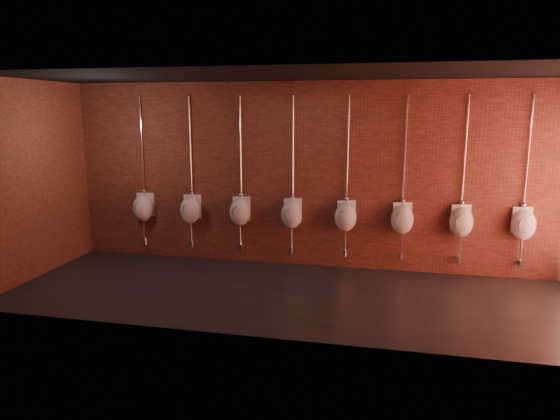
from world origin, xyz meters
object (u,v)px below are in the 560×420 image
Objects in this scene: urinal_0 at (143,207)px; urinal_5 at (402,219)px; urinal_2 at (240,211)px; urinal_7 at (523,224)px; urinal_6 at (461,221)px; urinal_3 at (292,214)px; urinal_4 at (346,216)px; urinal_1 at (191,209)px.

urinal_5 is at bearing 0.00° from urinal_0.
urinal_2 and urinal_7 have the same top height.
urinal_6 is at bearing 0.00° from urinal_0.
urinal_2 is at bearing 180.00° from urinal_7.
urinal_0 is at bearing 180.00° from urinal_5.
urinal_5 is 0.94m from urinal_6.
urinal_4 is at bearing 0.00° from urinal_3.
urinal_5 is (1.87, 0.00, 0.00)m from urinal_3.
urinal_3 is 1.00× the size of urinal_5.
urinal_1 is at bearing 180.00° from urinal_4.
urinal_5 and urinal_6 have the same top height.
urinal_5 is 1.00× the size of urinal_6.
urinal_2 is at bearing 180.00° from urinal_6.
urinal_1 is 2.81m from urinal_4.
urinal_5 is 1.87m from urinal_7.
urinal_1 is 0.94m from urinal_2.
urinal_6 is (3.74, 0.00, 0.00)m from urinal_2.
urinal_7 is (1.87, 0.00, 0.00)m from urinal_5.
urinal_0 and urinal_2 have the same top height.
urinal_3 is 1.00× the size of urinal_7.
urinal_7 is (4.68, 0.00, 0.00)m from urinal_2.
urinal_1 is 1.87m from urinal_3.
urinal_2 is at bearing 0.00° from urinal_0.
urinal_3 is at bearing 0.00° from urinal_2.
urinal_7 is (0.94, 0.00, 0.00)m from urinal_6.
urinal_1 is at bearing 180.00° from urinal_7.
urinal_7 is at bearing 0.00° from urinal_0.
urinal_4 and urinal_7 have the same top height.
urinal_3 is at bearing 0.00° from urinal_1.
urinal_3 and urinal_6 have the same top height.
urinal_1 is 4.68m from urinal_6.
urinal_1 is 1.00× the size of urinal_2.
urinal_5 is (4.68, 0.00, 0.00)m from urinal_0.
urinal_2 is 2.81m from urinal_5.
urinal_0 is 4.68m from urinal_5.
urinal_7 is (5.62, 0.00, 0.00)m from urinal_1.
urinal_3 is 2.81m from urinal_6.
urinal_0 is 1.00× the size of urinal_3.
urinal_4 is at bearing 180.00° from urinal_5.
urinal_0 is 2.81m from urinal_3.
urinal_4 is 1.00× the size of urinal_5.
urinal_0 and urinal_7 have the same top height.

